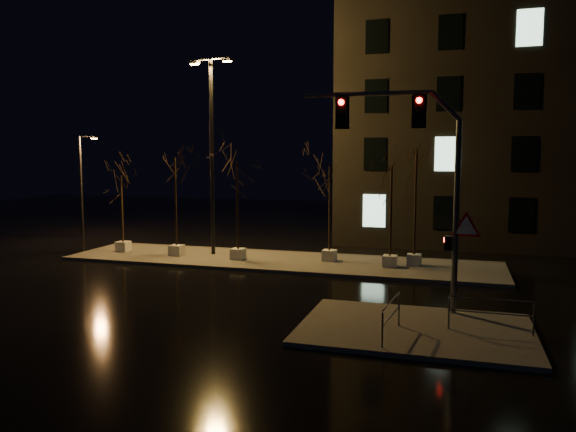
% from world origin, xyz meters
% --- Properties ---
extents(ground, '(90.00, 90.00, 0.00)m').
position_xyz_m(ground, '(0.00, 0.00, 0.00)').
color(ground, black).
rests_on(ground, ground).
extents(median, '(22.00, 5.00, 0.15)m').
position_xyz_m(median, '(0.00, 6.00, 0.07)').
color(median, '#4D4A45').
rests_on(median, ground).
extents(sidewalk_corner, '(7.00, 5.00, 0.15)m').
position_xyz_m(sidewalk_corner, '(7.50, -3.50, 0.07)').
color(sidewalk_corner, '#4D4A45').
rests_on(sidewalk_corner, ground).
extents(building, '(25.00, 12.00, 15.00)m').
position_xyz_m(building, '(14.00, 18.00, 7.50)').
color(building, black).
rests_on(building, ground).
extents(tree_0, '(1.80, 1.80, 4.27)m').
position_xyz_m(tree_0, '(-8.94, 5.92, 3.39)').
color(tree_0, silver).
rests_on(tree_0, median).
extents(tree_1, '(1.80, 1.80, 5.29)m').
position_xyz_m(tree_1, '(-5.52, 5.64, 4.17)').
color(tree_1, silver).
rests_on(tree_1, median).
extents(tree_2, '(1.80, 1.80, 5.15)m').
position_xyz_m(tree_2, '(-1.98, 5.52, 4.06)').
color(tree_2, silver).
rests_on(tree_2, median).
extents(tree_3, '(1.80, 1.80, 4.89)m').
position_xyz_m(tree_3, '(2.58, 6.43, 3.87)').
color(tree_3, silver).
rests_on(tree_3, median).
extents(tree_4, '(1.80, 1.80, 4.89)m').
position_xyz_m(tree_4, '(5.66, 5.77, 3.86)').
color(tree_4, silver).
rests_on(tree_4, median).
extents(tree_5, '(1.80, 1.80, 5.69)m').
position_xyz_m(tree_5, '(6.73, 6.44, 4.47)').
color(tree_5, silver).
rests_on(tree_5, median).
extents(traffic_signal_mast, '(6.05, 0.37, 7.39)m').
position_xyz_m(traffic_signal_mast, '(7.41, -1.55, 5.00)').
color(traffic_signal_mast, '#525559').
rests_on(traffic_signal_mast, sidewalk_corner).
extents(streetlight_main, '(2.57, 0.75, 10.29)m').
position_xyz_m(streetlight_main, '(-3.83, 6.58, 6.08)').
color(streetlight_main, black).
rests_on(streetlight_main, median).
extents(streetlight_far, '(1.32, 0.39, 6.72)m').
position_xyz_m(streetlight_far, '(-15.33, 11.10, 3.70)').
color(streetlight_far, black).
rests_on(streetlight_far, ground).
extents(guard_rail_a, '(2.43, 0.09, 1.05)m').
position_xyz_m(guard_rail_a, '(9.67, -3.40, 0.83)').
color(guard_rail_a, '#525559').
rests_on(guard_rail_a, sidewalk_corner).
extents(guard_rail_b, '(0.29, 2.23, 1.06)m').
position_xyz_m(guard_rail_b, '(6.88, -4.57, 0.84)').
color(guard_rail_b, '#525559').
rests_on(guard_rail_b, sidewalk_corner).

